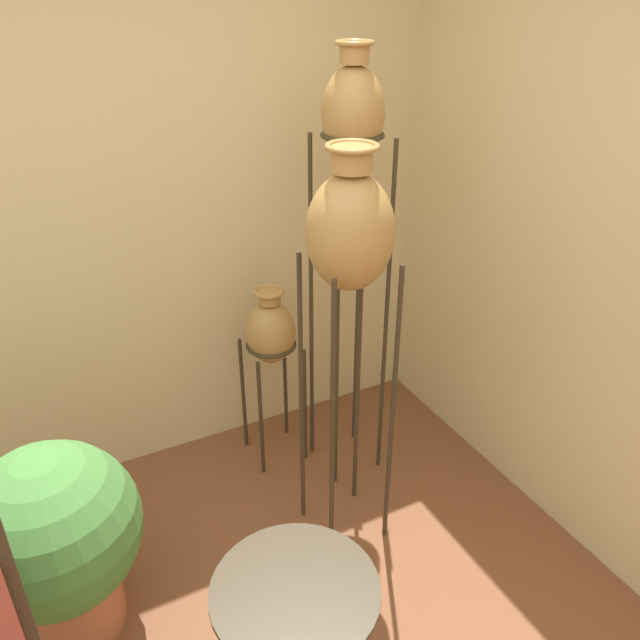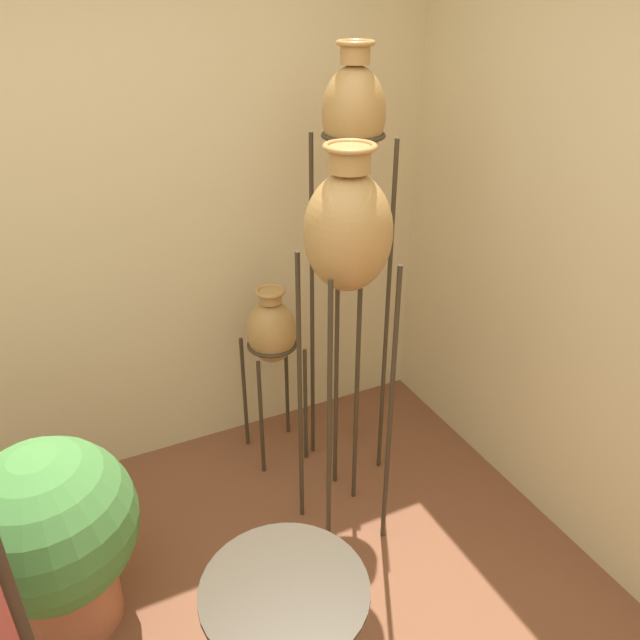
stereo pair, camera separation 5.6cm
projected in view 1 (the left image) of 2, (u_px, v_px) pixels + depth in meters
name	position (u px, v px, depth m)	size (l,w,h in m)	color
wall_back	(76.00, 216.00, 2.69)	(7.44, 0.06, 2.70)	beige
vase_stand_tall	(352.00, 133.00, 2.53)	(0.28, 0.28, 2.04)	#382D1E
vase_stand_medium	(350.00, 238.00, 2.25)	(0.32, 0.32, 1.76)	#382D1E
vase_stand_short	(271.00, 334.00, 3.04)	(0.26, 0.26, 0.97)	#382D1E
side_table	(296.00, 639.00, 1.81)	(0.47, 0.47, 0.77)	#382D1E
potted_plant	(55.00, 539.00, 2.26)	(0.63, 0.63, 0.82)	#B26647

